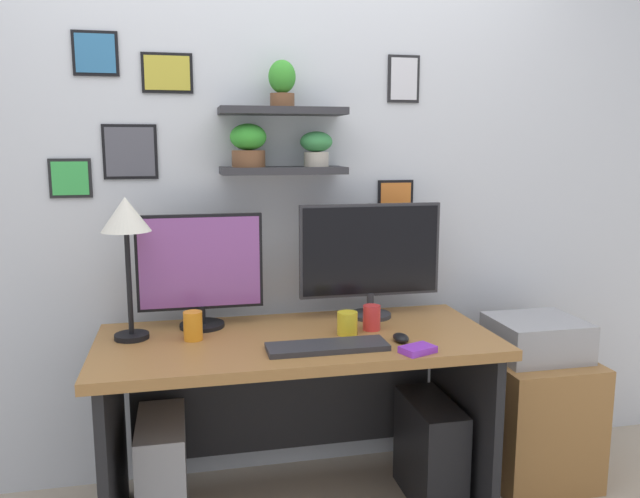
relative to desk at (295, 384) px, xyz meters
The scene contains 15 objects.
back_wall_assembly 0.91m from the desk, 90.41° to the left, with size 4.40×0.24×2.70m.
desk is the anchor object (origin of this frame).
monitor_left 0.60m from the desk, 155.27° to the left, with size 0.50×0.18×0.46m.
monitor_right 0.62m from the desk, 24.75° to the left, with size 0.61×0.18×0.49m.
keyboard 0.33m from the desk, 71.11° to the right, with size 0.44×0.14×0.02m, color #2D2D33.
computer_mouse 0.48m from the desk, 28.39° to the right, with size 0.06×0.09×0.03m, color black.
desk_lamp 0.90m from the desk, behind, with size 0.18×0.18×0.54m.
coffee_mug 0.33m from the desk, 19.14° to the right, with size 0.08×0.08×0.09m, color yellow.
pen_cup 0.41m from the desk, ahead, with size 0.07×0.07×0.10m, color red.
scissors_tray 0.56m from the desk, 40.91° to the right, with size 0.12×0.08×0.02m, color purple.
water_cup 0.48m from the desk, behind, with size 0.07×0.07×0.11m, color orange.
drawer_cabinet 1.12m from the desk, ahead, with size 0.44×0.50×0.56m, color #9E6B38.
printer 1.10m from the desk, ahead, with size 0.38×0.34×0.17m, color #9E9EA3.
computer_tower_left 0.62m from the desk, behind, with size 0.18×0.40×0.45m, color #99999E.
computer_tower_right 0.65m from the desk, ahead, with size 0.18×0.40×0.43m, color black.
Camera 1 is at (-0.42, -2.30, 1.48)m, focal length 35.16 mm.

